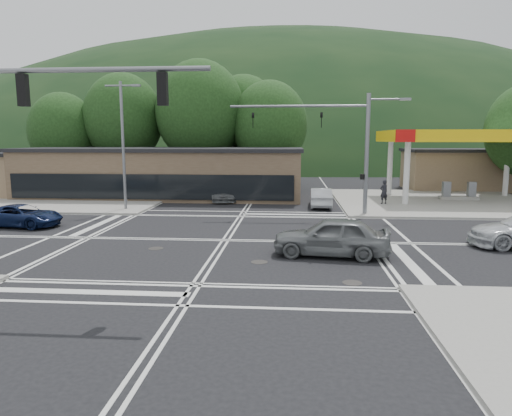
# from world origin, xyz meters

# --- Properties ---
(ground) EXTENTS (120.00, 120.00, 0.00)m
(ground) POSITION_xyz_m (0.00, 0.00, 0.00)
(ground) COLOR black
(ground) RESTS_ON ground
(sidewalk_ne) EXTENTS (16.00, 16.00, 0.15)m
(sidewalk_ne) POSITION_xyz_m (15.00, 15.00, 0.07)
(sidewalk_ne) COLOR gray
(sidewalk_ne) RESTS_ON ground
(sidewalk_nw) EXTENTS (16.00, 16.00, 0.15)m
(sidewalk_nw) POSITION_xyz_m (-15.00, 15.00, 0.07)
(sidewalk_nw) COLOR gray
(sidewalk_nw) RESTS_ON ground
(gas_station_canopy) EXTENTS (12.32, 8.34, 5.75)m
(gas_station_canopy) POSITION_xyz_m (16.99, 15.99, 5.04)
(gas_station_canopy) COLOR silver
(gas_station_canopy) RESTS_ON ground
(convenience_store) EXTENTS (10.00, 6.00, 3.80)m
(convenience_store) POSITION_xyz_m (20.00, 25.00, 1.90)
(convenience_store) COLOR #846B4F
(convenience_store) RESTS_ON ground
(commercial_row) EXTENTS (24.00, 8.00, 4.00)m
(commercial_row) POSITION_xyz_m (-8.00, 17.00, 2.00)
(commercial_row) COLOR brown
(commercial_row) RESTS_ON ground
(hill_north) EXTENTS (252.00, 126.00, 140.00)m
(hill_north) POSITION_xyz_m (0.00, 90.00, 0.00)
(hill_north) COLOR black
(hill_north) RESTS_ON ground
(tree_n_a) EXTENTS (8.00, 8.00, 11.75)m
(tree_n_a) POSITION_xyz_m (-14.00, 24.00, 7.14)
(tree_n_a) COLOR #382619
(tree_n_a) RESTS_ON ground
(tree_n_b) EXTENTS (9.00, 9.00, 12.98)m
(tree_n_b) POSITION_xyz_m (-6.00, 24.00, 7.79)
(tree_n_b) COLOR #382619
(tree_n_b) RESTS_ON ground
(tree_n_c) EXTENTS (7.60, 7.60, 10.87)m
(tree_n_c) POSITION_xyz_m (1.00, 24.00, 6.49)
(tree_n_c) COLOR #382619
(tree_n_c) RESTS_ON ground
(tree_n_d) EXTENTS (6.80, 6.80, 9.76)m
(tree_n_d) POSITION_xyz_m (-20.00, 23.00, 5.84)
(tree_n_d) COLOR #382619
(tree_n_d) RESTS_ON ground
(tree_n_e) EXTENTS (8.40, 8.40, 11.98)m
(tree_n_e) POSITION_xyz_m (-2.00, 28.00, 7.14)
(tree_n_e) COLOR #382619
(tree_n_e) RESTS_ON ground
(streetlight_nw) EXTENTS (2.50, 0.25, 9.00)m
(streetlight_nw) POSITION_xyz_m (-8.44, 9.00, 5.05)
(streetlight_nw) COLOR slate
(streetlight_nw) RESTS_ON ground
(signal_mast_ne) EXTENTS (11.65, 0.30, 8.00)m
(signal_mast_ne) POSITION_xyz_m (6.95, 8.20, 5.07)
(signal_mast_ne) COLOR slate
(signal_mast_ne) RESTS_ON ground
(car_blue_west) EXTENTS (4.85, 2.62, 1.29)m
(car_blue_west) POSITION_xyz_m (-12.39, 2.68, 0.65)
(car_blue_west) COLOR #0E1A3F
(car_blue_west) RESTS_ON ground
(car_grey_center) EXTENTS (5.26, 2.65, 1.72)m
(car_grey_center) POSITION_xyz_m (5.06, -2.70, 0.86)
(car_grey_center) COLOR slate
(car_grey_center) RESTS_ON ground
(car_queue_a) EXTENTS (1.61, 4.41, 1.44)m
(car_queue_a) POSITION_xyz_m (5.50, 11.88, 0.72)
(car_queue_a) COLOR #A8ABAF
(car_queue_a) RESTS_ON ground
(car_queue_b) EXTENTS (2.42, 5.09, 1.68)m
(car_queue_b) POSITION_xyz_m (1.13, 17.77, 0.84)
(car_queue_b) COLOR beige
(car_queue_b) RESTS_ON ground
(car_northbound) EXTENTS (2.69, 5.09, 1.41)m
(car_northbound) POSITION_xyz_m (-2.27, 14.77, 0.70)
(car_northbound) COLOR slate
(car_northbound) RESTS_ON ground
(pedestrian) EXTENTS (0.79, 0.68, 1.83)m
(pedestrian) POSITION_xyz_m (10.36, 12.93, 1.06)
(pedestrian) COLOR black
(pedestrian) RESTS_ON sidewalk_ne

